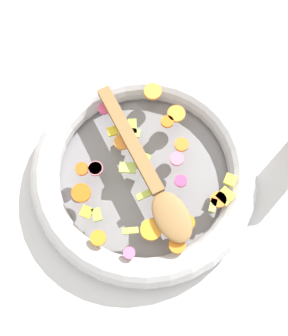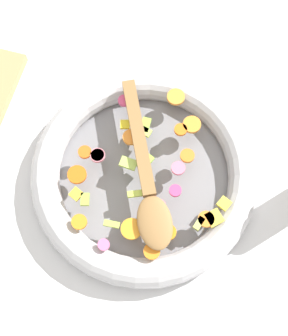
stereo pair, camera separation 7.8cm
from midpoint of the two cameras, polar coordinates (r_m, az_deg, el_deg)
ground_plane at (r=0.83m, az=-2.67°, el=-1.55°), size 4.00×4.00×0.00m
skillet at (r=0.81m, az=-2.74°, el=-1.06°), size 0.39×0.39×0.05m
chopped_vegetables at (r=0.78m, az=-2.48°, el=-1.28°), size 0.32×0.28×0.01m
wooden_spoon at (r=0.76m, az=-2.04°, el=-1.67°), size 0.29×0.16×0.01m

